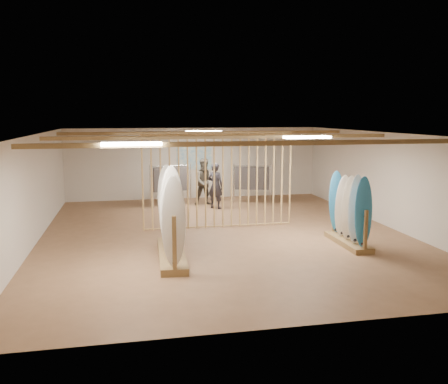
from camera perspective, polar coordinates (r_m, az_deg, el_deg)
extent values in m
plane|color=#8B6343|center=(13.37, 0.00, -5.08)|extent=(12.00, 12.00, 0.00)
plane|color=gray|center=(12.96, 0.00, 7.00)|extent=(12.00, 12.00, 0.00)
plane|color=beige|center=(18.97, -3.61, 3.47)|extent=(12.00, 0.00, 12.00)
plane|color=beige|center=(7.43, 9.28, -5.83)|extent=(12.00, 0.00, 12.00)
plane|color=beige|center=(13.07, -22.02, 0.16)|extent=(0.00, 12.00, 12.00)
plane|color=beige|center=(14.91, 19.20, 1.38)|extent=(0.00, 12.00, 12.00)
cube|color=olive|center=(12.97, 0.00, 6.64)|extent=(9.50, 6.12, 0.10)
cube|color=white|center=(12.97, 0.00, 6.73)|extent=(1.20, 0.35, 0.06)
cylinder|color=tan|center=(13.64, -9.78, 1.07)|extent=(0.05, 0.05, 2.78)
cylinder|color=tan|center=(13.65, -8.69, 1.10)|extent=(0.05, 0.05, 2.78)
cylinder|color=tan|center=(13.66, -7.61, 1.13)|extent=(0.05, 0.05, 2.78)
cylinder|color=tan|center=(13.68, -6.52, 1.17)|extent=(0.05, 0.05, 2.78)
cylinder|color=tan|center=(13.71, -5.45, 1.20)|extent=(0.05, 0.05, 2.78)
cylinder|color=tan|center=(13.73, -4.37, 1.23)|extent=(0.05, 0.05, 2.78)
cylinder|color=tan|center=(13.77, -3.30, 1.26)|extent=(0.05, 0.05, 2.78)
cylinder|color=tan|center=(13.81, -2.24, 1.29)|extent=(0.05, 0.05, 2.78)
cylinder|color=tan|center=(13.85, -1.18, 1.32)|extent=(0.05, 0.05, 2.78)
cylinder|color=tan|center=(13.90, -0.13, 1.35)|extent=(0.05, 0.05, 2.78)
cylinder|color=tan|center=(13.95, 0.91, 1.38)|extent=(0.05, 0.05, 2.78)
cylinder|color=tan|center=(14.01, 1.94, 1.41)|extent=(0.05, 0.05, 2.78)
cylinder|color=tan|center=(14.07, 2.97, 1.44)|extent=(0.05, 0.05, 2.78)
cylinder|color=tan|center=(14.14, 3.99, 1.47)|extent=(0.05, 0.05, 2.78)
cylinder|color=tan|center=(14.21, 4.99, 1.49)|extent=(0.05, 0.05, 2.78)
cylinder|color=tan|center=(14.28, 5.99, 1.52)|extent=(0.05, 0.05, 2.78)
cylinder|color=tan|center=(14.36, 6.98, 1.54)|extent=(0.05, 0.05, 2.78)
cylinder|color=tan|center=(14.44, 7.95, 1.57)|extent=(0.05, 0.05, 2.78)
cube|color=teal|center=(18.93, -3.61, 4.07)|extent=(1.40, 0.03, 0.90)
cube|color=olive|center=(11.23, -6.31, -7.53)|extent=(0.70, 2.68, 0.16)
cylinder|color=black|center=(10.99, -6.41, -2.57)|extent=(0.12, 2.61, 0.01)
ellipsoid|color=white|center=(9.87, -6.09, -3.45)|extent=(0.52, 0.08, 1.98)
ellipsoid|color=white|center=(10.31, -6.23, -2.90)|extent=(0.52, 0.08, 1.98)
ellipsoid|color=white|center=(10.75, -6.35, -2.40)|extent=(0.52, 0.08, 1.98)
ellipsoid|color=white|center=(11.19, -6.47, -1.93)|extent=(0.52, 0.08, 1.98)
ellipsoid|color=white|center=(11.64, -6.58, -1.50)|extent=(0.52, 0.08, 1.98)
ellipsoid|color=white|center=(12.08, -6.68, -1.11)|extent=(0.52, 0.08, 1.98)
cube|color=olive|center=(12.72, 14.67, -5.83)|extent=(0.51, 1.90, 0.14)
cylinder|color=black|center=(12.54, 14.83, -2.14)|extent=(0.02, 1.85, 0.01)
ellipsoid|color=#2D8CD1|center=(11.87, 16.42, -2.51)|extent=(0.43, 0.06, 1.67)
ellipsoid|color=white|center=(12.19, 15.61, -2.16)|extent=(0.43, 0.06, 1.67)
ellipsoid|color=silver|center=(12.52, 14.84, -1.83)|extent=(0.43, 0.06, 1.67)
ellipsoid|color=white|center=(12.85, 14.11, -1.52)|extent=(0.43, 0.06, 1.67)
ellipsoid|color=#2D8CD1|center=(13.19, 13.42, -1.22)|extent=(0.43, 0.06, 1.67)
cylinder|color=silver|center=(17.37, -6.51, 3.14)|extent=(1.40, 0.33, 0.03)
cube|color=black|center=(17.43, -6.48, 1.56)|extent=(1.37, 0.63, 0.86)
cylinder|color=silver|center=(17.46, -6.47, 0.82)|extent=(0.03, 0.03, 1.53)
cylinder|color=silver|center=(17.80, 3.41, 3.18)|extent=(1.33, 0.43, 0.03)
cube|color=black|center=(17.86, 3.40, 1.69)|extent=(1.33, 0.70, 0.84)
cylinder|color=silver|center=(17.89, 3.39, 0.99)|extent=(0.03, 0.03, 1.48)
imported|color=#242229|center=(16.83, -1.03, 1.13)|extent=(0.81, 0.79, 1.86)
imported|color=#363129|center=(17.49, -2.27, 1.60)|extent=(0.97, 0.77, 1.96)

